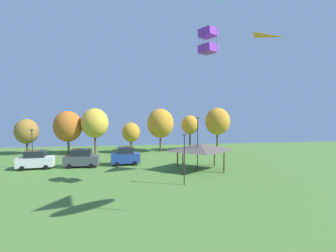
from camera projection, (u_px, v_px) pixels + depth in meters
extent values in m
cube|color=purple|center=(208.00, 33.00, 25.32)|extent=(2.01, 2.02, 0.90)
cube|color=purple|center=(208.00, 49.00, 25.43)|extent=(2.01, 2.02, 0.90)
cylinder|color=black|center=(203.00, 39.00, 24.63)|extent=(0.02, 0.02, 2.30)
cylinder|color=black|center=(217.00, 39.00, 24.80)|extent=(0.02, 0.02, 2.30)
cylinder|color=black|center=(199.00, 42.00, 25.94)|extent=(0.02, 0.02, 2.30)
cylinder|color=black|center=(212.00, 43.00, 26.12)|extent=(0.02, 0.02, 2.30)
pyramid|color=orange|center=(254.00, 48.00, 31.49)|extent=(4.03, 3.35, 0.19)
cube|color=silver|center=(35.00, 162.00, 35.45)|extent=(4.81, 2.29, 1.29)
cube|color=#1E232D|center=(35.00, 154.00, 35.37)|extent=(2.72, 1.93, 0.90)
cylinder|color=black|center=(46.00, 167.00, 34.96)|extent=(0.66, 0.29, 0.64)
cylinder|color=black|center=(48.00, 165.00, 36.72)|extent=(0.66, 0.29, 0.64)
cylinder|color=black|center=(22.00, 169.00, 34.28)|extent=(0.66, 0.29, 0.64)
cylinder|color=black|center=(26.00, 166.00, 36.03)|extent=(0.66, 0.29, 0.64)
cube|color=#4C5156|center=(82.00, 160.00, 36.51)|extent=(4.74, 1.89, 1.31)
cube|color=#1E232D|center=(82.00, 152.00, 36.43)|extent=(2.62, 1.70, 0.91)
cylinder|color=black|center=(91.00, 166.00, 35.83)|extent=(0.65, 0.24, 0.64)
cylinder|color=black|center=(94.00, 163.00, 37.60)|extent=(0.65, 0.24, 0.64)
cylinder|color=black|center=(69.00, 166.00, 35.51)|extent=(0.65, 0.24, 0.64)
cylinder|color=black|center=(73.00, 164.00, 37.28)|extent=(0.65, 0.24, 0.64)
cube|color=#234299|center=(125.00, 158.00, 37.98)|extent=(4.26, 2.24, 1.36)
cube|color=#1E232D|center=(125.00, 150.00, 37.89)|extent=(2.42, 1.88, 0.95)
cylinder|color=black|center=(135.00, 163.00, 37.48)|extent=(0.66, 0.29, 0.64)
cylinder|color=black|center=(133.00, 161.00, 39.19)|extent=(0.66, 0.29, 0.64)
cylinder|color=black|center=(117.00, 164.00, 36.85)|extent=(0.66, 0.29, 0.64)
cylinder|color=black|center=(116.00, 162.00, 38.57)|extent=(0.66, 0.29, 0.64)
cylinder|color=brown|center=(183.00, 164.00, 32.60)|extent=(0.20, 0.20, 2.60)
cylinder|color=brown|center=(224.00, 163.00, 33.32)|extent=(0.20, 0.20, 2.60)
cylinder|color=brown|center=(178.00, 158.00, 36.48)|extent=(0.20, 0.20, 2.60)
cylinder|color=brown|center=(215.00, 157.00, 37.19)|extent=(0.20, 0.20, 2.60)
pyramid|color=#564C47|center=(200.00, 147.00, 34.77)|extent=(6.91, 5.08, 1.00)
cylinder|color=#2D2D33|center=(197.00, 146.00, 33.69)|extent=(0.12, 0.12, 6.82)
cube|color=#4C4C51|center=(198.00, 118.00, 33.44)|extent=(0.36, 0.20, 0.24)
cylinder|color=#2D2D33|center=(32.00, 150.00, 35.28)|extent=(0.12, 0.12, 5.18)
cube|color=#4C4C51|center=(32.00, 130.00, 35.08)|extent=(0.36, 0.20, 0.24)
cylinder|color=#2D2D33|center=(184.00, 161.00, 27.98)|extent=(0.12, 0.12, 5.29)
cube|color=#4C4C51|center=(185.00, 135.00, 27.78)|extent=(0.36, 0.20, 0.24)
cylinder|color=brown|center=(27.00, 147.00, 46.46)|extent=(0.36, 0.36, 2.59)
ellipsoid|color=olive|center=(27.00, 131.00, 46.26)|extent=(4.01, 4.01, 4.42)
cylinder|color=brown|center=(69.00, 145.00, 46.59)|extent=(0.36, 0.36, 3.10)
ellipsoid|color=#BC6623|center=(68.00, 126.00, 46.35)|extent=(4.97, 4.97, 5.47)
cylinder|color=brown|center=(95.00, 144.00, 46.55)|extent=(0.36, 0.36, 3.78)
ellipsoid|color=gold|center=(95.00, 123.00, 46.29)|extent=(4.75, 4.75, 5.22)
cylinder|color=brown|center=(131.00, 146.00, 47.97)|extent=(0.36, 0.36, 2.56)
ellipsoid|color=gold|center=(131.00, 132.00, 47.79)|extent=(3.25, 3.25, 3.58)
cylinder|color=brown|center=(160.00, 142.00, 49.24)|extent=(0.36, 0.36, 3.50)
ellipsoid|color=gold|center=(160.00, 123.00, 48.98)|extent=(4.95, 4.95, 5.45)
cylinder|color=brown|center=(190.00, 141.00, 50.20)|extent=(0.36, 0.36, 3.79)
ellipsoid|color=gold|center=(190.00, 125.00, 49.98)|extent=(3.26, 3.26, 3.58)
cylinder|color=brown|center=(217.00, 141.00, 50.06)|extent=(0.36, 0.36, 3.92)
ellipsoid|color=gold|center=(218.00, 121.00, 49.79)|extent=(4.68, 4.68, 5.15)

